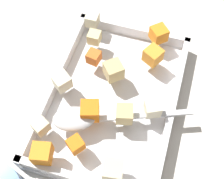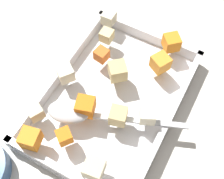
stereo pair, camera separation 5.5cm
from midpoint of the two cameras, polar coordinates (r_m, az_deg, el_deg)
name	(u,v)px [view 1 (the left image)]	position (r m, az deg, el deg)	size (l,w,h in m)	color
ground_plane	(115,104)	(0.60, -2.05, -2.98)	(4.00, 4.00, 0.00)	beige
baking_dish	(112,99)	(0.59, -2.68, -2.15)	(0.35, 0.24, 0.04)	silver
carrot_chunk_corner_nw	(94,57)	(0.59, -6.20, 6.00)	(0.02, 0.02, 0.02)	orange
carrot_chunk_corner_sw	(42,153)	(0.52, -16.32, -11.96)	(0.03, 0.03, 0.03)	orange
carrot_chunk_back_center	(76,144)	(0.51, -10.07, -10.62)	(0.02, 0.02, 0.02)	orange
carrot_chunk_near_left	(159,34)	(0.62, 6.43, 10.34)	(0.03, 0.03, 0.03)	orange
carrot_chunk_corner_ne	(153,55)	(0.59, 5.21, 6.32)	(0.03, 0.03, 0.03)	orange
carrot_chunk_rim_edge	(90,111)	(0.53, -7.21, -4.35)	(0.03, 0.03, 0.03)	orange
potato_chunk_heap_top	(92,20)	(0.65, -6.28, 12.98)	(0.03, 0.03, 0.03)	beige
potato_chunk_front_center	(153,108)	(0.53, 4.84, -3.84)	(0.03, 0.03, 0.03)	beige
potato_chunk_heap_side	(113,170)	(0.49, -3.11, -15.47)	(0.03, 0.03, 0.03)	beige
potato_chunk_center	(62,81)	(0.57, -12.30, 1.27)	(0.03, 0.03, 0.03)	beige
potato_chunk_under_handle	(124,114)	(0.52, -0.61, -5.00)	(0.03, 0.03, 0.03)	tan
potato_chunk_far_right	(94,37)	(0.62, -5.98, 9.70)	(0.02, 0.02, 0.02)	#E0CC89
potato_chunk_near_spoon	(114,70)	(0.57, -2.48, 3.45)	(0.03, 0.03, 0.03)	tan
potato_chunk_mid_right	(40,126)	(0.54, -16.43, -6.96)	(0.03, 0.03, 0.03)	beige
serving_spoon	(82,118)	(0.53, -8.74, -5.76)	(0.12, 0.25, 0.02)	silver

